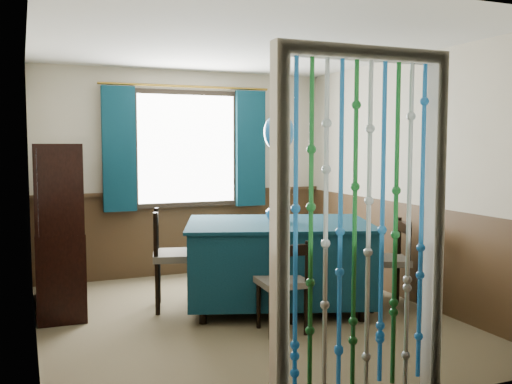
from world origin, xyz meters
name	(u,v)px	position (x,y,z in m)	size (l,w,h in m)	color
floor	(245,318)	(0.00, 0.00, 0.00)	(4.00, 4.00, 0.00)	brown
ceiling	(244,44)	(0.00, 0.00, 2.50)	(4.00, 4.00, 0.00)	silver
wall_back	(186,173)	(0.00, 2.00, 1.25)	(3.60, 3.60, 0.00)	#BCB29A
wall_front	(368,206)	(0.00, -2.00, 1.25)	(3.60, 3.60, 0.00)	#BCB29A
wall_left	(32,190)	(-1.80, 0.00, 1.25)	(4.00, 4.00, 0.00)	#BCB29A
wall_right	(407,179)	(1.80, 0.00, 1.25)	(4.00, 4.00, 0.00)	#BCB29A
wainscot_back	(187,234)	(0.00, 1.99, 0.50)	(3.60, 3.60, 0.00)	#3F2A18
wainscot_front	(364,330)	(0.00, -1.99, 0.50)	(3.60, 3.60, 0.00)	#3F2A18
wainscot_left	(37,283)	(-1.79, 0.00, 0.50)	(4.00, 4.00, 0.00)	#3F2A18
wainscot_right	(404,251)	(1.79, 0.00, 0.50)	(4.00, 4.00, 0.00)	#3F2A18
window	(187,149)	(0.00, 1.95, 1.55)	(1.32, 0.12, 1.42)	black
doorway	(361,238)	(0.00, -1.94, 1.05)	(1.16, 0.12, 2.18)	silver
dining_table	(279,259)	(0.43, 0.17, 0.49)	(2.07, 1.73, 0.85)	#0B2A38
chair_near	(283,283)	(0.16, -0.50, 0.43)	(0.42, 0.40, 0.81)	black
chair_far	(276,250)	(0.71, 0.86, 0.44)	(0.54, 0.53, 0.82)	black
chair_left	(174,256)	(-0.52, 0.57, 0.51)	(0.56, 0.58, 0.97)	black
chair_right	(389,261)	(1.43, -0.22, 0.47)	(0.54, 0.55, 0.88)	black
sideboard	(58,251)	(-1.57, 1.01, 0.57)	(0.47, 1.25, 1.61)	black
pendant_lamp	(279,132)	(0.43, 0.17, 1.73)	(0.30, 0.30, 0.96)	olive
vase_table	(277,211)	(0.43, 0.22, 0.95)	(0.20, 0.20, 0.20)	#155492
bowl_shelf	(65,196)	(-1.51, 0.68, 1.13)	(0.23, 0.23, 0.06)	beige
vase_sideboard	(62,214)	(-1.51, 1.20, 0.90)	(0.19, 0.19, 0.19)	beige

